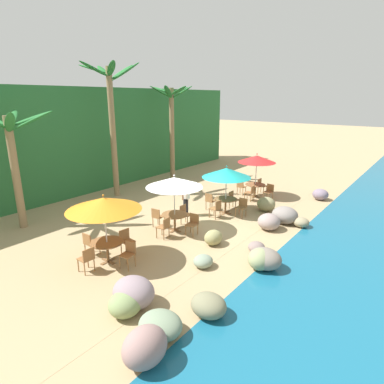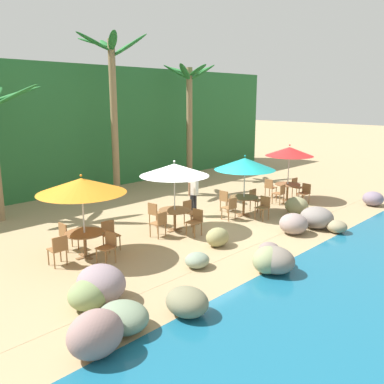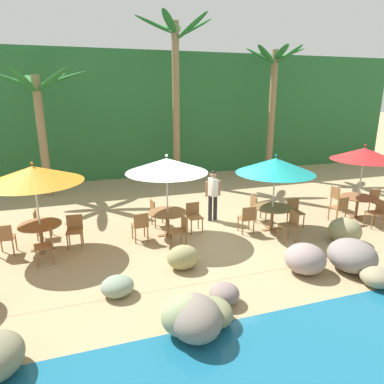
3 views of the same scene
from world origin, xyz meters
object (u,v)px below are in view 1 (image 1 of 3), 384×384
at_px(dining_table_white, 175,217).
at_px(umbrella_red, 257,159).
at_px(chair_white_left, 164,226).
at_px(chair_teal_inland, 210,200).
at_px(chair_orange_left, 87,258).
at_px(chair_teal_right, 242,206).
at_px(dining_table_teal, 226,201).
at_px(umbrella_white, 174,182).
at_px(chair_red_inland, 241,186).
at_px(chair_white_inland, 157,216).
at_px(palm_tree_nearest, 11,145).
at_px(umbrella_orange, 104,204).
at_px(chair_red_left, 251,192).
at_px(chair_red_right, 269,191).
at_px(chair_red_seaward, 261,185).
at_px(chair_orange_inland, 90,242).
at_px(chair_teal_seaward, 233,199).
at_px(waiter_in_white, 186,196).
at_px(chair_white_seaward, 185,213).
at_px(palm_tree_second, 111,110).
at_px(dining_table_orange, 107,245).
at_px(chair_white_right, 193,223).
at_px(umbrella_teal, 226,173).
at_px(chair_orange_seaward, 126,239).
at_px(chair_orange_right, 129,252).
at_px(chair_teal_left, 216,208).

relative_size(dining_table_white, umbrella_red, 0.44).
xyz_separation_m(chair_white_left, chair_teal_inland, (3.90, 0.46, 0.00)).
relative_size(chair_orange_left, chair_teal_right, 1.00).
height_order(chair_orange_left, dining_table_teal, chair_orange_left).
bearing_deg(umbrella_white, dining_table_white, 90.00).
height_order(chair_white_left, chair_red_inland, same).
xyz_separation_m(chair_white_inland, chair_red_inland, (6.50, -0.47, 0.00)).
distance_m(dining_table_white, palm_tree_nearest, 7.26).
bearing_deg(chair_white_left, chair_teal_inland, 6.78).
relative_size(chair_orange_left, chair_red_inland, 1.00).
bearing_deg(umbrella_orange, chair_red_inland, 1.68).
distance_m(chair_teal_inland, chair_red_left, 2.70).
bearing_deg(chair_red_right, umbrella_white, 168.21).
relative_size(chair_white_left, chair_red_seaward, 1.00).
height_order(chair_orange_inland, dining_table_white, chair_orange_inland).
distance_m(chair_teal_seaward, waiter_in_white, 2.64).
bearing_deg(chair_red_left, chair_white_seaward, 170.82).
bearing_deg(dining_table_white, chair_teal_seaward, -6.73).
bearing_deg(chair_teal_inland, dining_table_teal, -84.48).
bearing_deg(dining_table_white, waiter_in_white, 24.00).
bearing_deg(chair_orange_left, chair_white_left, -3.05).
relative_size(chair_white_left, chair_teal_right, 1.00).
bearing_deg(dining_table_white, palm_tree_second, 72.16).
xyz_separation_m(umbrella_orange, palm_tree_nearest, (-0.24, 5.44, 1.46)).
bearing_deg(dining_table_white, dining_table_orange, 178.75).
xyz_separation_m(umbrella_orange, umbrella_white, (3.46, -0.08, 0.02)).
xyz_separation_m(chair_white_right, palm_tree_nearest, (-3.84, 6.36, 3.05)).
distance_m(chair_white_inland, umbrella_teal, 3.91).
bearing_deg(chair_white_left, chair_orange_left, 176.95).
distance_m(chair_orange_seaward, chair_white_inland, 2.54).
relative_size(chair_orange_inland, umbrella_white, 0.36).
height_order(chair_orange_right, chair_teal_left, same).
bearing_deg(chair_teal_inland, chair_red_right, -25.91).
distance_m(chair_orange_inland, chair_red_seaward, 10.93).
distance_m(umbrella_orange, chair_white_inland, 3.72).
relative_size(chair_orange_inland, dining_table_teal, 0.79).
distance_m(umbrella_orange, chair_white_right, 4.05).
xyz_separation_m(dining_table_teal, chair_red_inland, (3.18, 0.92, -0.10)).
bearing_deg(chair_orange_inland, chair_white_right, -25.46).
bearing_deg(chair_red_inland, chair_white_right, -168.96).
distance_m(umbrella_teal, waiter_in_white, 2.21).
xyz_separation_m(umbrella_white, chair_red_seaward, (7.29, -0.43, -1.61)).
xyz_separation_m(chair_white_seaward, chair_red_right, (5.57, -1.46, 0.00)).
bearing_deg(umbrella_orange, chair_teal_seaward, -4.19).
relative_size(chair_orange_seaward, chair_red_right, 1.00).
bearing_deg(umbrella_white, chair_red_inland, 3.28).
bearing_deg(waiter_in_white, dining_table_white, -156.00).
xyz_separation_m(chair_white_left, chair_red_left, (6.43, -0.47, 0.00)).
bearing_deg(chair_white_seaward, dining_table_teal, -16.61).
height_order(umbrella_red, palm_tree_second, palm_tree_second).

